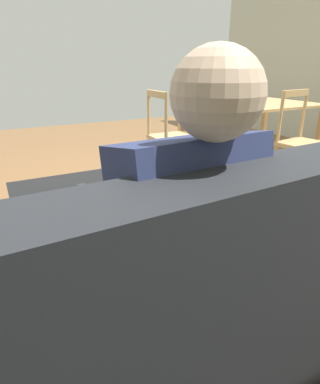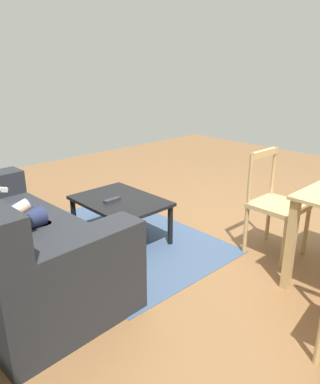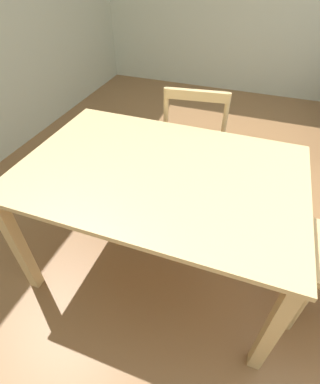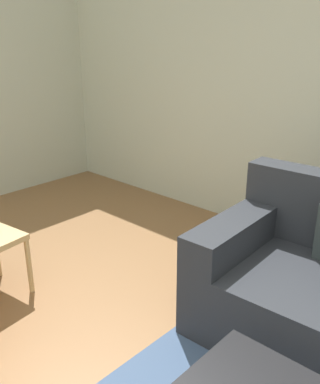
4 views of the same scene
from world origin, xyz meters
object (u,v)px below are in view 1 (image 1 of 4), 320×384
object	(u,v)px
couch	(170,299)
person_lounging	(167,242)
coffee_table	(84,195)
dining_chair_facing_couch	(171,138)
dining_table	(251,113)
dining_chair_near_wall	(303,143)
tv_remote	(85,190)

from	to	relation	value
couch	person_lounging	size ratio (longest dim) A/B	1.64
coffee_table	dining_chair_facing_couch	distance (m)	1.42
dining_table	person_lounging	bearing A→B (deg)	42.24
coffee_table	dining_chair_near_wall	bearing A→B (deg)	-177.58
couch	dining_chair_facing_couch	world-z (taller)	couch
couch	tv_remote	world-z (taller)	couch
dining_chair_near_wall	couch	bearing A→B (deg)	29.06
person_lounging	dining_chair_near_wall	bearing A→B (deg)	-150.36
tv_remote	dining_chair_near_wall	world-z (taller)	dining_chair_near_wall
person_lounging	dining_chair_near_wall	distance (m)	2.54
tv_remote	dining_chair_near_wall	xyz separation A→B (m)	(-2.19, -0.17, 0.02)
couch	coffee_table	distance (m)	1.11
dining_chair_near_wall	person_lounging	bearing A→B (deg)	29.64
person_lounging	coffee_table	bearing A→B (deg)	-91.18
dining_table	dining_chair_near_wall	bearing A→B (deg)	89.68
dining_chair_near_wall	dining_chair_facing_couch	xyz separation A→B (m)	(1.04, -0.75, 0.01)
coffee_table	dining_table	world-z (taller)	dining_table
couch	dining_chair_facing_couch	size ratio (longest dim) A/B	2.12
tv_remote	dining_chair_near_wall	size ratio (longest dim) A/B	0.18
person_lounging	coffee_table	world-z (taller)	person_lounging
dining_table	dining_chair_near_wall	xyz separation A→B (m)	(0.00, 0.75, -0.20)
couch	dining_table	xyz separation A→B (m)	(-2.16, -1.95, 0.31)
couch	dining_table	distance (m)	2.92
dining_table	dining_chair_facing_couch	distance (m)	1.06
coffee_table	tv_remote	bearing A→B (deg)	81.85
dining_chair_facing_couch	dining_table	bearing A→B (deg)	179.98
coffee_table	dining_chair_near_wall	world-z (taller)	dining_chair_near_wall
tv_remote	dining_chair_facing_couch	size ratio (longest dim) A/B	0.18
person_lounging	tv_remote	size ratio (longest dim) A/B	7.06
person_lounging	dining_table	world-z (taller)	person_lounging
coffee_table	dining_chair_facing_couch	xyz separation A→B (m)	(-1.14, -0.84, 0.10)
dining_table	dining_chair_near_wall	size ratio (longest dim) A/B	1.52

